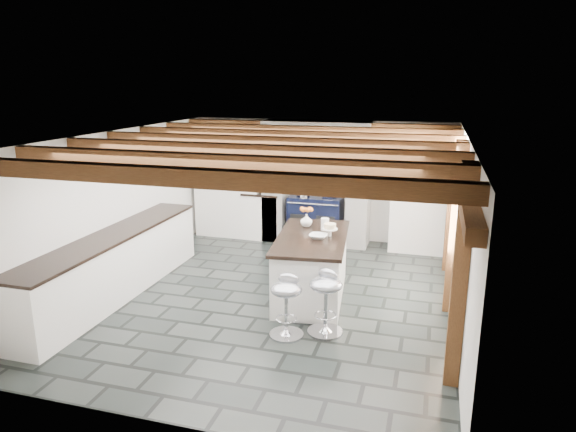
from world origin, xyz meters
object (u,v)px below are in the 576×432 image
(kitchen_island, at_px, (312,266))
(bar_stool_near, at_px, (326,295))
(bar_stool_far, at_px, (287,299))
(range_cooker, at_px, (316,218))

(kitchen_island, xyz_separation_m, bar_stool_near, (0.43, -1.04, 0.04))
(bar_stool_far, bearing_deg, kitchen_island, 92.70)
(kitchen_island, distance_m, bar_stool_near, 1.12)
(range_cooker, relative_size, bar_stool_far, 1.29)
(range_cooker, xyz_separation_m, bar_stool_far, (0.51, -3.77, 0.02))
(range_cooker, relative_size, kitchen_island, 0.52)
(range_cooker, height_order, bar_stool_far, range_cooker)
(range_cooker, distance_m, bar_stool_far, 3.80)
(bar_stool_far, bearing_deg, range_cooker, 101.10)
(kitchen_island, height_order, bar_stool_far, kitchen_island)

